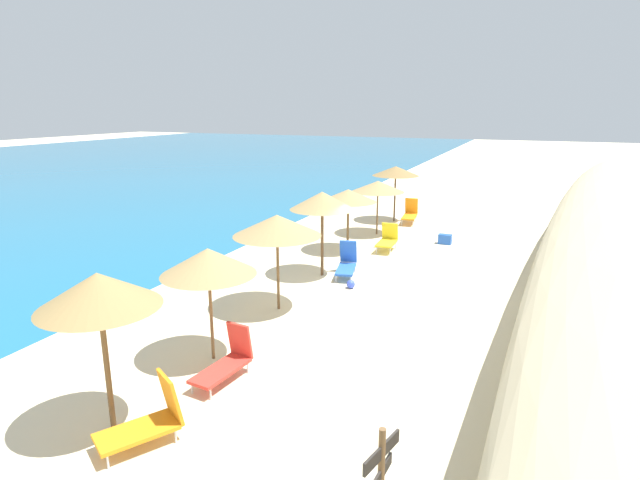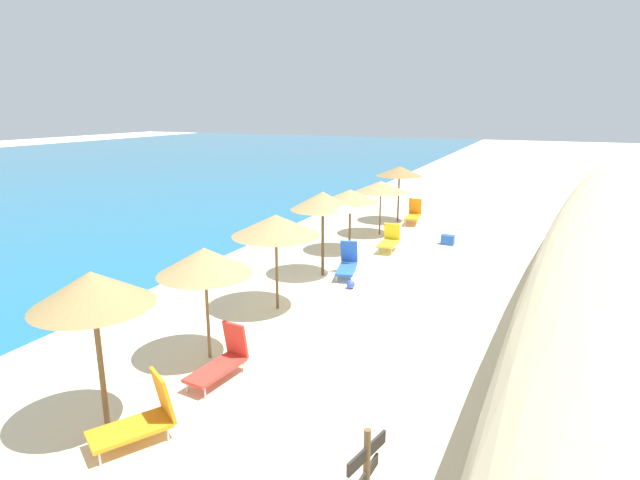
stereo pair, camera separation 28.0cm
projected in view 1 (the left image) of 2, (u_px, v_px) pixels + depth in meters
The scene contains 16 objects.
ground_plane at pixel (373, 288), 16.40m from camera, with size 160.00×160.00×0.00m, color beige.
beach_umbrella_0 at pixel (98, 291), 8.58m from camera, with size 2.04×2.04×2.91m.
beach_umbrella_1 at pixel (208, 262), 11.23m from camera, with size 2.09×2.09×2.60m.
beach_umbrella_2 at pixel (277, 226), 14.10m from camera, with size 2.43×2.43×2.72m.
beach_umbrella_3 at pixel (322, 201), 16.98m from camera, with size 2.15×2.15×2.86m.
beach_umbrella_4 at pixel (348, 196), 20.04m from camera, with size 2.19×2.19×2.46m.
beach_umbrella_5 at pixel (378, 187), 22.76m from camera, with size 2.33×2.33×2.40m.
beach_umbrella_6 at pixel (396, 171), 25.34m from camera, with size 2.27×2.27×2.73m.
lounge_chair_0 at pixel (227, 360), 10.83m from camera, with size 1.51×0.73×1.09m.
lounge_chair_1 at pixel (410, 213), 25.42m from camera, with size 1.60×0.78×1.17m.
lounge_chair_2 at pixel (388, 239), 20.53m from camera, with size 1.30×0.69×1.05m.
lounge_chair_3 at pixel (347, 263), 17.50m from camera, with size 1.59×0.90×1.15m.
lounge_chair_4 at pixel (149, 419), 8.75m from camera, with size 1.51×1.27×1.15m.
wooden_signpost at pixel (381, 480), 6.43m from camera, with size 0.83×0.23×1.78m.
beach_ball at pixel (351, 284), 16.31m from camera, with size 0.27×0.27×0.27m, color blue.
cooler_box at pixel (445, 239), 21.57m from camera, with size 0.53×0.32×0.41m, color blue.
Camera 1 is at (-14.95, -4.46, 5.56)m, focal length 29.12 mm.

